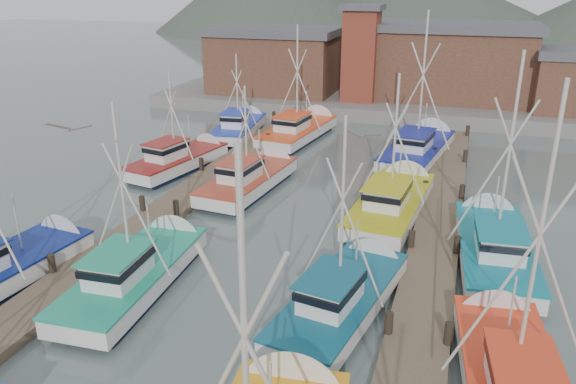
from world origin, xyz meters
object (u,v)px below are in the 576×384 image
(boat_12, at_px, (301,130))
(boat_8, at_px, (253,178))
(boat_4, at_px, (141,270))
(lookout_tower, at_px, (361,53))

(boat_12, bearing_deg, boat_8, -80.45)
(boat_8, bearing_deg, boat_4, -85.50)
(boat_4, height_order, boat_8, boat_4)
(boat_4, relative_size, boat_12, 0.89)
(lookout_tower, height_order, boat_4, lookout_tower)
(lookout_tower, relative_size, boat_12, 0.84)
(lookout_tower, xyz_separation_m, boat_12, (-2.59, -10.24, -4.87))
(boat_8, relative_size, boat_12, 0.90)
(boat_8, xyz_separation_m, boat_12, (-0.55, 11.93, 0.01))
(lookout_tower, height_order, boat_8, lookout_tower)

